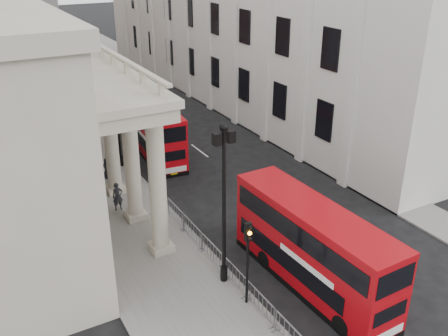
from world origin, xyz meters
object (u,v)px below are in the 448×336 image
at_px(lamp_post_north, 64,61).
at_px(bus_near, 312,246).
at_px(bus_far, 154,128).
at_px(lamp_post_south, 224,195).
at_px(lamp_post_mid, 116,104).
at_px(pedestrian_a, 118,197).
at_px(traffic_light, 248,249).
at_px(pedestrian_b, 71,161).
at_px(pedestrian_c, 107,168).

xyz_separation_m(lamp_post_north, bus_near, (3.64, -34.19, -2.68)).
distance_m(lamp_post_north, bus_far, 15.47).
xyz_separation_m(lamp_post_south, lamp_post_mid, (0.00, 16.00, 0.00)).
bearing_deg(pedestrian_a, traffic_light, -75.44).
bearing_deg(bus_far, lamp_post_mid, -155.45).
xyz_separation_m(bus_far, pedestrian_a, (-5.49, -7.59, -1.15)).
height_order(lamp_post_mid, pedestrian_b, lamp_post_mid).
distance_m(traffic_light, bus_far, 19.40).
bearing_deg(lamp_post_mid, pedestrian_c, -132.65).
distance_m(lamp_post_south, lamp_post_mid, 16.00).
xyz_separation_m(lamp_post_south, pedestrian_a, (-2.31, 9.52, -3.88)).
height_order(lamp_post_north, bus_far, lamp_post_north).
distance_m(pedestrian_b, pedestrian_c, 2.94).
distance_m(bus_near, bus_far, 19.31).
height_order(lamp_post_south, pedestrian_c, lamp_post_south).
distance_m(lamp_post_south, pedestrian_c, 14.96).
xyz_separation_m(lamp_post_south, traffic_light, (0.10, -2.02, -1.80)).
distance_m(lamp_post_mid, bus_near, 18.75).
bearing_deg(pedestrian_b, bus_far, -166.58).
relative_size(lamp_post_mid, pedestrian_b, 4.58).
height_order(lamp_post_south, traffic_light, lamp_post_south).
bearing_deg(pedestrian_a, pedestrian_c, 83.71).
distance_m(bus_far, pedestrian_b, 6.82).
relative_size(lamp_post_south, bus_far, 0.85).
distance_m(lamp_post_mid, lamp_post_north, 16.00).
xyz_separation_m(bus_far, pedestrian_b, (-6.69, -0.60, -1.14)).
bearing_deg(lamp_post_south, lamp_post_mid, 90.00).
bearing_deg(lamp_post_mid, lamp_post_south, -90.00).
xyz_separation_m(lamp_post_mid, pedestrian_b, (-3.51, 0.51, -3.88)).
bearing_deg(lamp_post_mid, bus_far, 19.23).
bearing_deg(bus_near, traffic_light, 175.40).
bearing_deg(bus_near, lamp_post_mid, 99.50).
height_order(traffic_light, pedestrian_c, traffic_light).
bearing_deg(bus_far, bus_near, -83.31).
distance_m(bus_near, pedestrian_a, 13.19).
height_order(lamp_post_mid, pedestrian_a, lamp_post_mid).
xyz_separation_m(traffic_light, pedestrian_b, (-3.61, 18.53, -2.08)).
distance_m(bus_near, pedestrian_b, 20.06).
bearing_deg(pedestrian_a, bus_far, 56.89).
distance_m(lamp_post_north, pedestrian_a, 22.93).
bearing_deg(lamp_post_north, pedestrian_a, -95.86).
bearing_deg(pedestrian_b, lamp_post_north, -94.48).
bearing_deg(traffic_light, bus_far, 80.84).
bearing_deg(lamp_post_south, bus_far, 79.46).
xyz_separation_m(lamp_post_north, traffic_light, (0.10, -34.02, -1.80)).
relative_size(lamp_post_north, pedestrian_c, 5.44).
bearing_deg(lamp_post_mid, traffic_light, -89.68).
bearing_deg(pedestrian_a, lamp_post_mid, 73.16).
bearing_deg(traffic_light, lamp_post_north, 90.17).
distance_m(lamp_post_mid, pedestrian_c, 4.63).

